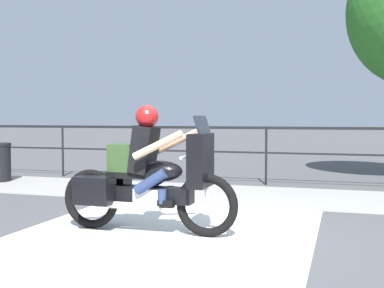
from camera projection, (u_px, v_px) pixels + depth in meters
ground_plane at (203, 238)px, 5.84m from camera, size 120.00×120.00×0.00m
sidewalk_band at (253, 195)px, 9.08m from camera, size 44.00×2.40×0.01m
crosswalk_band at (157, 239)px, 5.81m from camera, size 3.69×6.00×0.01m
fence_railing at (266, 139)px, 10.49m from camera, size 36.00×0.05×1.28m
motorcycle at (146, 177)px, 6.11m from camera, size 2.38×0.76×1.63m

